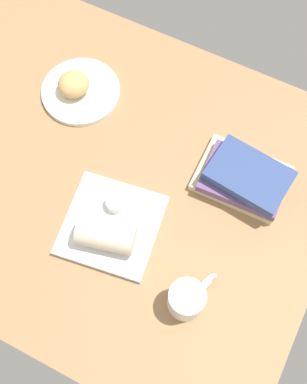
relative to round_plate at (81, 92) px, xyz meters
The scene contains 8 objects.
dining_table 25.20cm from the round_plate, 135.25° to the left, with size 110.00×90.00×4.00cm, color #9E754C.
round_plate is the anchor object (origin of this frame).
scone_pastry 3.77cm from the round_plate, 29.11° to the left, with size 8.25×7.88×5.58cm, color tan.
square_plate 38.35cm from the round_plate, 130.78° to the left, with size 21.70×21.70×1.60cm, color white.
sauce_cup 34.14cm from the round_plate, 134.44° to the left, with size 4.73×4.73×2.80cm.
breakfast_wrap 42.10cm from the round_plate, 128.41° to the left, with size 6.70×6.70×13.08cm, color beige.
book_stack 48.65cm from the round_plate, behind, with size 22.28×16.60×7.78cm.
coffee_mug 61.21cm from the round_plate, 142.49° to the left, with size 8.06×12.20×8.67cm.
Camera 1 is at (-33.53, 41.64, 117.75)cm, focal length 47.54 mm.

